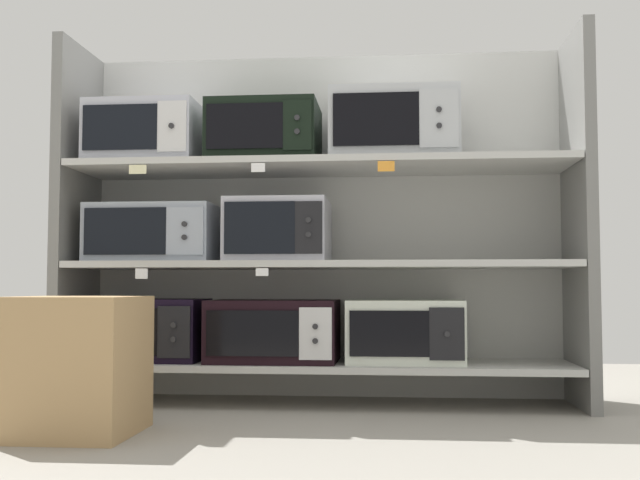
# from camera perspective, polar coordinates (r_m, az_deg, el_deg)

# --- Properties ---
(ground) EXTENTS (6.26, 6.00, 0.02)m
(ground) POSITION_cam_1_polar(r_m,az_deg,el_deg) (2.60, -2.12, -15.46)
(ground) COLOR gray
(back_panel) EXTENTS (2.46, 0.04, 1.67)m
(back_panel) POSITION_cam_1_polar(r_m,az_deg,el_deg) (3.81, 0.37, 1.14)
(back_panel) COLOR #B2B2AD
(back_panel) RESTS_ON ground
(upright_left) EXTENTS (0.05, 0.49, 1.67)m
(upright_left) POSITION_cam_1_polar(r_m,az_deg,el_deg) (3.83, -17.53, 1.28)
(upright_left) COLOR slate
(upright_left) RESTS_ON ground
(upright_right) EXTENTS (0.05, 0.49, 1.67)m
(upright_right) POSITION_cam_1_polar(r_m,az_deg,el_deg) (3.63, 18.55, 1.56)
(upright_right) COLOR slate
(upright_right) RESTS_ON ground
(shelf_0) EXTENTS (2.26, 0.49, 0.03)m
(shelf_0) POSITION_cam_1_polar(r_m,az_deg,el_deg) (3.55, 0.00, -9.21)
(shelf_0) COLOR beige
(shelf_0) RESTS_ON ground
(microwave_0) EXTENTS (0.53, 0.39, 0.28)m
(microwave_0) POSITION_cam_1_polar(r_m,az_deg,el_deg) (3.70, -12.62, -6.46)
(microwave_0) COLOR black
(microwave_0) RESTS_ON shelf_0
(microwave_1) EXTENTS (0.58, 0.43, 0.28)m
(microwave_1) POSITION_cam_1_polar(r_m,az_deg,el_deg) (3.56, -3.38, -6.69)
(microwave_1) COLOR black
(microwave_1) RESTS_ON shelf_0
(microwave_2) EXTENTS (0.52, 0.38, 0.28)m
(microwave_2) POSITION_cam_1_polar(r_m,az_deg,el_deg) (3.52, 6.27, -6.71)
(microwave_2) COLOR silver
(microwave_2) RESTS_ON shelf_0
(shelf_1) EXTENTS (2.26, 0.49, 0.03)m
(shelf_1) POSITION_cam_1_polar(r_m,az_deg,el_deg) (3.54, 0.00, -1.86)
(shelf_1) COLOR beige
(microwave_3) EXTENTS (0.58, 0.37, 0.27)m
(microwave_3) POSITION_cam_1_polar(r_m,az_deg,el_deg) (3.69, -12.14, 0.46)
(microwave_3) COLOR #97A1AF
(microwave_3) RESTS_ON shelf_1
(microwave_4) EXTENTS (0.46, 0.42, 0.28)m
(microwave_4) POSITION_cam_1_polar(r_m,az_deg,el_deg) (3.56, -3.06, 0.67)
(microwave_4) COLOR #B1B1BE
(microwave_4) RESTS_ON shelf_1
(price_tag_0) EXTENTS (0.05, 0.00, 0.04)m
(price_tag_0) POSITION_cam_1_polar(r_m,az_deg,el_deg) (3.44, -13.03, -2.43)
(price_tag_0) COLOR white
(price_tag_1) EXTENTS (0.05, 0.00, 0.03)m
(price_tag_1) POSITION_cam_1_polar(r_m,az_deg,el_deg) (3.31, -4.29, -2.38)
(price_tag_1) COLOR white
(shelf_2) EXTENTS (2.26, 0.49, 0.03)m
(shelf_2) POSITION_cam_1_polar(r_m,az_deg,el_deg) (3.58, 0.00, 5.43)
(shelf_2) COLOR beige
(microwave_5) EXTENTS (0.50, 0.43, 0.28)m
(microwave_5) POSITION_cam_1_polar(r_m,az_deg,el_deg) (3.76, -12.59, 7.50)
(microwave_5) COLOR #B1B4C0
(microwave_5) RESTS_ON shelf_2
(microwave_6) EXTENTS (0.50, 0.41, 0.28)m
(microwave_6) POSITION_cam_1_polar(r_m,az_deg,el_deg) (3.63, -4.08, 7.77)
(microwave_6) COLOR black
(microwave_6) RESTS_ON shelf_2
(microwave_7) EXTENTS (0.58, 0.38, 0.32)m
(microwave_7) POSITION_cam_1_polar(r_m,az_deg,el_deg) (3.59, 5.47, 8.28)
(microwave_7) COLOR #B0B3B7
(microwave_7) RESTS_ON shelf_2
(price_tag_2) EXTENTS (0.08, 0.00, 0.04)m
(price_tag_2) POSITION_cam_1_polar(r_m,az_deg,el_deg) (3.49, -13.29, 5.10)
(price_tag_2) COLOR beige
(price_tag_3) EXTENTS (0.06, 0.00, 0.04)m
(price_tag_3) POSITION_cam_1_polar(r_m,az_deg,el_deg) (3.36, -4.58, 5.35)
(price_tag_3) COLOR white
(price_tag_4) EXTENTS (0.07, 0.00, 0.04)m
(price_tag_4) POSITION_cam_1_polar(r_m,az_deg,el_deg) (3.31, 4.90, 5.44)
(price_tag_4) COLOR orange
(shipping_carton) EXTENTS (0.44, 0.44, 0.49)m
(shipping_carton) POSITION_cam_1_polar(r_m,az_deg,el_deg) (2.95, -17.57, -8.79)
(shipping_carton) COLOR tan
(shipping_carton) RESTS_ON ground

